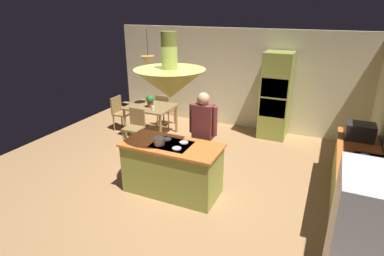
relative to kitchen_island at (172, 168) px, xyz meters
The scene contains 18 objects.
ground 0.50m from the kitchen_island, 90.00° to the left, with size 8.16×8.16×0.00m, color #AD7F51.
wall_back 3.74m from the kitchen_island, 90.00° to the left, with size 6.80×0.10×2.55m, color beige.
kitchen_island is the anchor object (origin of this frame).
counter_run_right 2.95m from the kitchen_island, 15.72° to the left, with size 0.73×2.45×0.91m.
oven_tower 3.47m from the kitchen_island, 71.26° to the left, with size 0.66×0.62×2.08m.
dining_table 2.71m from the kitchen_island, 128.99° to the left, with size 1.12×0.93×0.76m.
person_at_island 0.88m from the kitchen_island, 66.37° to the left, with size 0.53×0.22×1.66m.
range_hood 1.50m from the kitchen_island, 90.00° to the right, with size 1.10×1.10×1.00m.
pendant_light_over_table 3.04m from the kitchen_island, 128.99° to the left, with size 0.32×0.32×0.82m.
chair_facing_island 2.21m from the kitchen_island, 140.29° to the left, with size 0.40×0.40×0.87m.
chair_by_back_wall 3.27m from the kitchen_island, 121.37° to the left, with size 0.40×0.40×0.87m.
chair_at_corner 3.37m from the kitchen_island, 141.49° to the left, with size 0.40×0.40×0.87m.
potted_plant_on_table 2.66m from the kitchen_island, 129.23° to the left, with size 0.20×0.20×0.30m.
cup_on_table 2.41m from the kitchen_island, 128.56° to the left, with size 0.07×0.07×0.09m, color white.
canister_flour 2.90m from the kitchen_island, ahead, with size 0.13×0.13×0.16m, color silver.
canister_sugar 2.92m from the kitchen_island, ahead, with size 0.13×0.13×0.21m, color silver.
microwave_on_counter 3.28m from the kitchen_island, 28.22° to the left, with size 0.46×0.36×0.28m, color #232326.
cooking_pot_on_cooktop 0.57m from the kitchen_island, 140.91° to the right, with size 0.18×0.18×0.12m, color #B2B2B7.
Camera 1 is at (2.26, -4.38, 3.05)m, focal length 29.27 mm.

